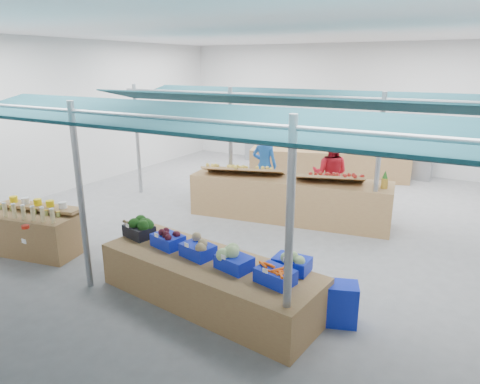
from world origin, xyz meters
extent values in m
plane|color=slate|center=(0.00, 0.00, 0.00)|extent=(13.00, 13.00, 0.00)
plane|color=silver|center=(0.00, 0.00, 4.20)|extent=(13.00, 13.00, 0.00)
plane|color=silver|center=(0.00, 6.50, 2.10)|extent=(12.00, 0.00, 12.00)
plane|color=silver|center=(-6.00, 0.00, 2.10)|extent=(0.00, 13.00, 13.00)
cylinder|color=gray|center=(-4.00, 0.50, 1.50)|extent=(0.10, 0.10, 3.00)
cylinder|color=gray|center=(-1.00, -4.00, 1.50)|extent=(0.10, 0.10, 3.00)
cylinder|color=gray|center=(-1.00, 0.50, 1.50)|extent=(0.10, 0.10, 3.00)
cylinder|color=gray|center=(2.50, -4.00, 1.50)|extent=(0.10, 0.10, 3.00)
cylinder|color=gray|center=(2.50, 0.50, 1.50)|extent=(0.10, 0.10, 3.00)
cylinder|color=gray|center=(0.75, -4.00, 2.85)|extent=(10.00, 0.06, 0.06)
cylinder|color=gray|center=(0.75, 0.50, 2.85)|extent=(10.00, 0.06, 0.06)
cube|color=#0B272E|center=(0.75, -4.65, 2.78)|extent=(9.50, 1.28, 0.30)
cube|color=#0B272E|center=(0.75, -3.35, 2.78)|extent=(9.50, 1.28, 0.30)
cube|color=#0B272E|center=(0.75, -0.15, 2.78)|extent=(9.50, 1.28, 0.30)
cube|color=#0B272E|center=(0.75, 1.15, 2.78)|extent=(9.50, 1.28, 0.30)
cube|color=#B23F33|center=(-2.50, 6.00, 1.00)|extent=(2.00, 0.50, 2.00)
cube|color=#B23F33|center=(2.00, 6.00, 1.00)|extent=(2.00, 0.50, 2.00)
cube|color=brown|center=(-2.93, -3.61, 0.39)|extent=(1.88, 1.12, 0.78)
cube|color=#997247|center=(-2.98, -3.37, 0.86)|extent=(1.79, 0.69, 0.06)
cube|color=brown|center=(0.96, -3.42, 0.34)|extent=(3.66, 1.57, 0.69)
cube|color=brown|center=(0.54, 0.58, 0.49)|extent=(4.71, 1.82, 0.98)
cube|color=brown|center=(0.08, 4.71, 0.44)|extent=(4.98, 2.47, 0.88)
cube|color=#1124BA|center=(2.86, -3.00, 0.30)|extent=(0.60, 0.50, 0.61)
imported|color=#1B57B3|center=(-0.66, 1.68, 0.92)|extent=(0.73, 0.54, 1.84)
imported|color=red|center=(1.14, 1.68, 0.92)|extent=(0.99, 0.83, 1.84)
cube|color=black|center=(-0.56, -3.24, 0.79)|extent=(0.57, 0.45, 0.20)
cube|color=white|center=(-0.61, -3.46, 0.95)|extent=(0.08, 0.03, 0.06)
cube|color=#1124BA|center=(0.12, -3.32, 0.79)|extent=(0.57, 0.45, 0.20)
cube|color=white|center=(0.08, -3.54, 0.95)|extent=(0.08, 0.03, 0.06)
cube|color=#1124BA|center=(0.76, -3.39, 0.79)|extent=(0.57, 0.45, 0.20)
cube|color=white|center=(0.71, -3.61, 0.95)|extent=(0.08, 0.03, 0.06)
cube|color=#1124BA|center=(1.45, -3.47, 0.79)|extent=(0.57, 0.45, 0.20)
cube|color=white|center=(1.40, -3.69, 0.95)|extent=(0.08, 0.03, 0.06)
cube|color=#1124BA|center=(2.13, -3.55, 0.79)|extent=(0.57, 0.45, 0.20)
cube|color=white|center=(2.08, -3.76, 0.95)|extent=(0.08, 0.03, 0.06)
sphere|color=brown|center=(-0.72, -3.35, 0.93)|extent=(0.09, 0.09, 0.09)
sphere|color=brown|center=(-0.77, -3.37, 0.97)|extent=(0.06, 0.06, 0.06)
cylinder|color=red|center=(-1.66, -4.56, 1.10)|extent=(0.12, 0.12, 0.05)
cube|color=white|center=(-1.66, -4.62, 0.88)|extent=(0.10, 0.01, 0.07)
cube|color=#997247|center=(-0.52, 0.30, 1.10)|extent=(2.02, 1.25, 0.26)
cube|color=#997247|center=(1.47, 0.62, 1.10)|extent=(1.64, 1.12, 0.26)
cylinder|color=#8C6019|center=(2.60, 0.81, 1.09)|extent=(0.14, 0.14, 0.22)
cone|color=#26661E|center=(2.60, 0.81, 1.28)|extent=(0.12, 0.12, 0.18)
cube|color=#1124BA|center=(2.18, -3.11, 0.79)|extent=(0.50, 0.35, 0.20)
cube|color=white|center=(2.18, -3.33, 0.95)|extent=(0.08, 0.01, 0.06)
camera|label=1|loc=(4.28, -8.25, 3.50)|focal=32.00mm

